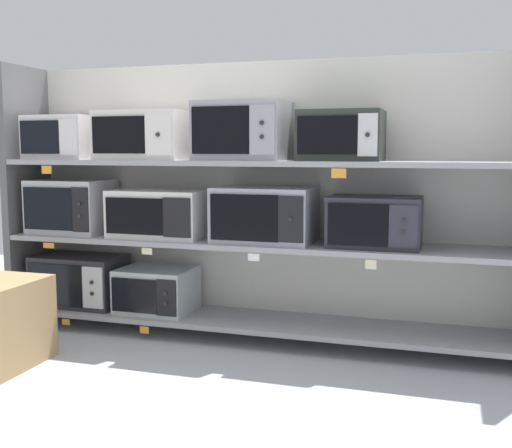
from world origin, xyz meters
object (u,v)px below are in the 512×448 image
(microwave_4, at_px, (265,214))
(microwave_1, at_px, (157,290))
(microwave_9, at_px, (341,136))
(microwave_0, at_px, (80,280))
(microwave_6, at_px, (65,138))
(microwave_8, at_px, (243,131))
(microwave_2, at_px, (72,206))
(microwave_5, at_px, (375,222))
(microwave_3, at_px, (161,213))
(microwave_7, at_px, (146,135))

(microwave_4, bearing_deg, microwave_1, 179.98)
(microwave_9, bearing_deg, microwave_0, -179.99)
(microwave_6, xyz_separation_m, microwave_8, (1.19, -0.00, 0.03))
(microwave_2, bearing_deg, microwave_8, 0.00)
(microwave_4, bearing_deg, microwave_5, 0.00)
(microwave_1, relative_size, microwave_2, 0.92)
(microwave_1, relative_size, microwave_8, 0.88)
(microwave_5, height_order, microwave_9, microwave_9)
(microwave_8, bearing_deg, microwave_0, -179.99)
(microwave_3, bearing_deg, microwave_6, 180.00)
(microwave_2, bearing_deg, microwave_1, 0.01)
(microwave_3, relative_size, microwave_4, 1.02)
(microwave_4, height_order, microwave_5, microwave_4)
(microwave_1, distance_m, microwave_6, 1.13)
(microwave_3, relative_size, microwave_7, 1.06)
(microwave_8, bearing_deg, microwave_7, 179.98)
(microwave_4, bearing_deg, microwave_3, 179.97)
(microwave_0, relative_size, microwave_6, 1.33)
(microwave_1, height_order, microwave_7, microwave_7)
(microwave_2, height_order, microwave_6, microwave_6)
(microwave_5, xyz_separation_m, microwave_7, (-1.38, 0.00, 0.48))
(microwave_4, height_order, microwave_8, microwave_8)
(microwave_0, distance_m, microwave_3, 0.74)
(microwave_0, relative_size, microwave_5, 1.13)
(microwave_3, relative_size, microwave_6, 1.36)
(microwave_1, bearing_deg, microwave_4, -0.02)
(microwave_4, bearing_deg, microwave_6, 179.98)
(microwave_6, bearing_deg, microwave_4, -0.02)
(microwave_4, distance_m, microwave_7, 0.88)
(microwave_7, distance_m, microwave_9, 1.19)
(microwave_0, bearing_deg, microwave_6, 179.68)
(microwave_2, relative_size, microwave_5, 0.97)
(microwave_5, bearing_deg, microwave_0, -180.00)
(microwave_6, height_order, microwave_8, microwave_8)
(microwave_9, bearing_deg, microwave_1, -179.99)
(microwave_0, distance_m, microwave_2, 0.48)
(microwave_2, xyz_separation_m, microwave_4, (1.29, -0.00, -0.01))
(microwave_7, bearing_deg, microwave_2, -179.97)
(microwave_7, bearing_deg, microwave_3, -0.03)
(microwave_1, distance_m, microwave_8, 1.12)
(microwave_8, bearing_deg, microwave_9, 0.02)
(microwave_9, bearing_deg, microwave_4, -179.96)
(microwave_0, distance_m, microwave_6, 0.92)
(microwave_0, distance_m, microwave_9, 1.92)
(microwave_6, distance_m, microwave_7, 0.57)
(microwave_1, distance_m, microwave_4, 0.86)
(microwave_6, bearing_deg, microwave_7, 0.00)
(microwave_4, xyz_separation_m, microwave_9, (0.44, 0.00, 0.45))
(microwave_4, xyz_separation_m, microwave_5, (0.63, 0.00, -0.02))
(microwave_3, bearing_deg, microwave_8, -0.02)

